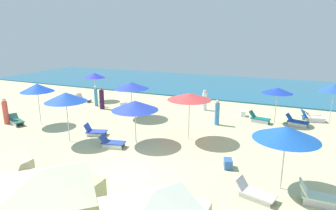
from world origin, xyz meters
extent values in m
plane|color=beige|center=(0.00, 0.00, 0.00)|extent=(60.00, 60.00, 0.00)
cube|color=#206586|center=(0.00, 22.51, 0.06)|extent=(60.00, 14.99, 0.12)
pyramid|color=beige|center=(0.88, -4.76, 2.42)|extent=(2.38, 2.38, 0.49)
pyramid|color=silver|center=(3.83, -4.66, 2.53)|extent=(2.05, 2.03, 0.53)
cylinder|color=silver|center=(-4.12, 7.52, 1.03)|extent=(0.05, 0.05, 2.06)
cone|color=#283EB6|center=(-4.12, 7.52, 2.29)|extent=(2.47, 2.47, 0.46)
cube|color=silver|center=(-5.01, 8.09, 0.13)|extent=(1.08, 0.55, 0.25)
cube|color=silver|center=(-4.77, 8.60, 0.13)|extent=(1.08, 0.55, 0.25)
cube|color=silver|center=(-4.89, 8.35, 0.28)|extent=(1.47, 1.16, 0.06)
cube|color=silver|center=(-5.44, 8.61, 0.47)|extent=(0.63, 0.73, 0.40)
cylinder|color=silver|center=(1.05, 5.09, 1.14)|extent=(0.05, 0.05, 2.28)
cone|color=#D34041|center=(1.05, 5.09, 2.47)|extent=(2.42, 2.42, 0.37)
cylinder|color=silver|center=(-4.88, 2.13, 1.12)|extent=(0.05, 0.05, 2.24)
cone|color=blue|center=(-4.88, 2.13, 2.50)|extent=(2.24, 2.24, 0.51)
cube|color=silver|center=(-4.02, 3.26, 0.09)|extent=(0.99, 0.36, 0.19)
cube|color=silver|center=(-4.19, 3.77, 0.09)|extent=(0.99, 0.36, 0.19)
cube|color=blue|center=(-4.10, 3.51, 0.22)|extent=(1.29, 0.97, 0.06)
cube|color=blue|center=(-4.60, 3.35, 0.44)|extent=(0.44, 0.66, 0.47)
cylinder|color=silver|center=(-8.73, 3.68, 1.09)|extent=(0.05, 0.05, 2.18)
cone|color=blue|center=(-8.73, 3.68, 2.44)|extent=(2.08, 2.08, 0.52)
cube|color=silver|center=(-10.16, 2.74, 0.12)|extent=(1.10, 0.45, 0.25)
cube|color=silver|center=(-9.99, 3.19, 0.12)|extent=(1.10, 0.45, 0.25)
cube|color=#296356|center=(-10.07, 2.96, 0.28)|extent=(1.41, 0.98, 0.06)
cube|color=#296356|center=(-10.63, 3.17, 0.45)|extent=(0.53, 0.63, 0.37)
cylinder|color=silver|center=(5.25, 10.26, 1.01)|extent=(0.05, 0.05, 2.02)
cone|color=#1A38B6|center=(5.25, 10.26, 2.20)|extent=(1.93, 1.93, 0.37)
cube|color=silver|center=(4.35, 9.64, 0.13)|extent=(1.10, 0.23, 0.25)
cube|color=silver|center=(4.43, 10.13, 0.13)|extent=(1.10, 0.23, 0.25)
cube|color=#126766|center=(4.39, 9.89, 0.28)|extent=(1.31, 0.78, 0.06)
cube|color=#126766|center=(3.84, 9.98, 0.50)|extent=(0.48, 0.61, 0.47)
cube|color=silver|center=(6.62, 9.99, 0.11)|extent=(1.10, 0.30, 0.23)
cube|color=silver|center=(6.75, 10.52, 0.11)|extent=(1.10, 0.30, 0.23)
cube|color=#1545A9|center=(6.68, 10.26, 0.26)|extent=(1.37, 0.91, 0.06)
cube|color=#1545A9|center=(6.12, 10.39, 0.47)|extent=(0.51, 0.68, 0.45)
cylinder|color=silver|center=(8.51, 11.05, 1.12)|extent=(0.05, 0.05, 2.24)
cone|color=blue|center=(8.51, 11.05, 2.49)|extent=(1.87, 1.87, 0.48)
cube|color=silver|center=(7.83, 11.42, 0.13)|extent=(0.98, 0.30, 0.26)
cube|color=silver|center=(7.68, 11.97, 0.13)|extent=(0.98, 0.30, 0.26)
cube|color=#F7D6D6|center=(7.76, 11.70, 0.29)|extent=(1.26, 0.94, 0.06)
cube|color=#F7D6D6|center=(7.27, 11.56, 0.50)|extent=(0.48, 0.70, 0.45)
cube|color=silver|center=(7.68, 11.57, 0.13)|extent=(1.15, 0.48, 0.26)
cube|color=silver|center=(7.51, 12.02, 0.13)|extent=(1.15, 0.48, 0.26)
cube|color=#154FA4|center=(7.60, 11.80, 0.29)|extent=(1.47, 1.02, 0.06)
cube|color=#154FA4|center=(7.01, 11.57, 0.53)|extent=(0.47, 0.61, 0.51)
cylinder|color=silver|center=(6.05, 1.60, 1.00)|extent=(0.05, 0.05, 2.01)
cone|color=blue|center=(6.05, 1.60, 2.25)|extent=(2.39, 2.39, 0.50)
cube|color=silver|center=(5.25, 0.22, 0.09)|extent=(1.12, 0.32, 0.19)
cube|color=silver|center=(5.38, 0.72, 0.09)|extent=(1.12, 0.32, 0.19)
cube|color=silver|center=(5.32, 0.47, 0.22)|extent=(1.39, 0.90, 0.06)
cube|color=silver|center=(4.75, 0.61, 0.42)|extent=(0.45, 0.64, 0.43)
cube|color=silver|center=(7.36, 0.76, 0.13)|extent=(1.10, 0.04, 0.26)
cube|color=silver|center=(7.36, 1.29, 0.13)|extent=(1.10, 0.04, 0.26)
cube|color=silver|center=(7.36, 1.02, 0.29)|extent=(1.22, 0.62, 0.06)
cube|color=silver|center=(6.81, 1.02, 0.52)|extent=(0.34, 0.59, 0.50)
cylinder|color=silver|center=(-1.39, 3.41, 0.92)|extent=(0.05, 0.05, 1.85)
cone|color=#2941BC|center=(-1.39, 3.41, 2.10)|extent=(2.49, 2.49, 0.51)
cube|color=silver|center=(-2.10, 2.14, 0.11)|extent=(1.07, 0.27, 0.22)
cube|color=silver|center=(-2.21, 2.64, 0.11)|extent=(1.07, 0.27, 0.22)
cube|color=#2F4BA1|center=(-2.15, 2.39, 0.25)|extent=(1.30, 0.84, 0.06)
cube|color=#2F4BA1|center=(-2.69, 2.28, 0.43)|extent=(0.43, 0.63, 0.38)
cylinder|color=silver|center=(-9.82, 10.75, 1.02)|extent=(0.05, 0.05, 2.03)
cone|color=#2C30CD|center=(-9.82, 10.75, 2.25)|extent=(1.84, 1.84, 0.43)
cube|color=silver|center=(-10.40, 9.65, 0.10)|extent=(1.15, 0.14, 0.20)
cube|color=silver|center=(-10.36, 10.15, 0.10)|extent=(1.15, 0.14, 0.20)
cube|color=beige|center=(-10.38, 9.90, 0.23)|extent=(1.32, 0.69, 0.06)
cube|color=beige|center=(-10.96, 9.95, 0.45)|extent=(0.33, 0.58, 0.47)
cylinder|color=white|center=(0.02, 11.48, 0.68)|extent=(0.49, 0.49, 1.37)
sphere|color=beige|center=(0.02, 11.48, 1.48)|extent=(0.25, 0.25, 0.25)
cylinder|color=#34183D|center=(-7.49, 8.56, 0.75)|extent=(0.51, 0.51, 1.49)
sphere|color=#89624D|center=(-7.49, 8.56, 1.59)|extent=(0.22, 0.22, 0.22)
cylinder|color=#4199C4|center=(-8.49, 9.12, 0.72)|extent=(0.34, 0.34, 1.45)
sphere|color=beige|center=(-8.49, 9.12, 1.55)|extent=(0.23, 0.23, 0.23)
cylinder|color=#ED5049|center=(-10.88, 2.85, 0.75)|extent=(0.45, 0.45, 1.50)
sphere|color=beige|center=(-10.88, 2.85, 1.61)|extent=(0.25, 0.25, 0.25)
cylinder|color=#3C85C7|center=(1.83, 8.28, 0.73)|extent=(0.43, 0.43, 1.45)
sphere|color=beige|center=(1.83, 8.28, 1.56)|extent=(0.23, 0.23, 0.23)
cube|color=white|center=(3.05, 11.03, 0.20)|extent=(0.42, 0.61, 0.41)
cube|color=#345FA6|center=(3.84, 2.48, 0.20)|extent=(0.50, 0.62, 0.41)
camera|label=1|loc=(6.06, -9.02, 5.74)|focal=30.12mm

